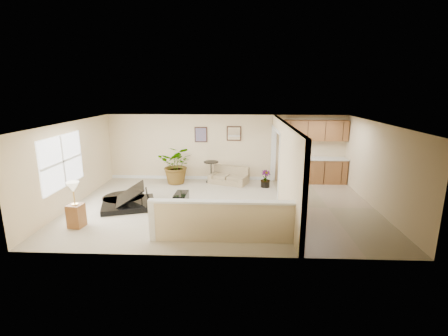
{
  "coord_description": "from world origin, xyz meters",
  "views": [
    {
      "loc": [
        0.45,
        -9.18,
        3.43
      ],
      "look_at": [
        0.04,
        0.4,
        1.09
      ],
      "focal_mm": 26.0,
      "sensor_mm": 36.0,
      "label": 1
    }
  ],
  "objects_px": {
    "accent_table": "(211,169)",
    "small_plant": "(265,180)",
    "lamp_stand": "(75,208)",
    "loveseat": "(229,175)",
    "piano_bench": "(181,201)",
    "palm_plant": "(177,165)",
    "piano": "(128,186)"
  },
  "relations": [
    {
      "from": "piano",
      "to": "piano_bench",
      "type": "bearing_deg",
      "value": -25.03
    },
    {
      "from": "piano_bench",
      "to": "small_plant",
      "type": "height_order",
      "value": "small_plant"
    },
    {
      "from": "loveseat",
      "to": "accent_table",
      "type": "bearing_deg",
      "value": -165.04
    },
    {
      "from": "loveseat",
      "to": "palm_plant",
      "type": "bearing_deg",
      "value": -155.29
    },
    {
      "from": "accent_table",
      "to": "lamp_stand",
      "type": "distance_m",
      "value": 5.23
    },
    {
      "from": "lamp_stand",
      "to": "palm_plant",
      "type": "bearing_deg",
      "value": 65.24
    },
    {
      "from": "loveseat",
      "to": "palm_plant",
      "type": "xyz_separation_m",
      "value": [
        -1.9,
        -0.13,
        0.4
      ]
    },
    {
      "from": "loveseat",
      "to": "lamp_stand",
      "type": "xyz_separation_m",
      "value": [
        -3.76,
        -4.16,
        0.2
      ]
    },
    {
      "from": "piano_bench",
      "to": "accent_table",
      "type": "height_order",
      "value": "accent_table"
    },
    {
      "from": "small_plant",
      "to": "piano",
      "type": "bearing_deg",
      "value": -154.31
    },
    {
      "from": "piano",
      "to": "accent_table",
      "type": "height_order",
      "value": "piano"
    },
    {
      "from": "piano_bench",
      "to": "palm_plant",
      "type": "relative_size",
      "value": 0.49
    },
    {
      "from": "piano",
      "to": "palm_plant",
      "type": "xyz_separation_m",
      "value": [
        1.05,
        2.4,
        0.11
      ]
    },
    {
      "from": "small_plant",
      "to": "loveseat",
      "type": "bearing_deg",
      "value": 160.19
    },
    {
      "from": "piano",
      "to": "loveseat",
      "type": "xyz_separation_m",
      "value": [
        2.95,
        2.54,
        -0.29
      ]
    },
    {
      "from": "loveseat",
      "to": "small_plant",
      "type": "distance_m",
      "value": 1.41
    },
    {
      "from": "palm_plant",
      "to": "lamp_stand",
      "type": "height_order",
      "value": "palm_plant"
    },
    {
      "from": "piano",
      "to": "palm_plant",
      "type": "height_order",
      "value": "palm_plant"
    },
    {
      "from": "piano_bench",
      "to": "palm_plant",
      "type": "height_order",
      "value": "palm_plant"
    },
    {
      "from": "small_plant",
      "to": "piano_bench",
      "type": "bearing_deg",
      "value": -139.4
    },
    {
      "from": "piano_bench",
      "to": "lamp_stand",
      "type": "relative_size",
      "value": 0.59
    },
    {
      "from": "piano",
      "to": "lamp_stand",
      "type": "xyz_separation_m",
      "value": [
        -0.8,
        -1.62,
        -0.09
      ]
    },
    {
      "from": "accent_table",
      "to": "palm_plant",
      "type": "bearing_deg",
      "value": -170.78
    },
    {
      "from": "piano",
      "to": "palm_plant",
      "type": "distance_m",
      "value": 2.63
    },
    {
      "from": "small_plant",
      "to": "accent_table",
      "type": "bearing_deg",
      "value": 164.7
    },
    {
      "from": "piano",
      "to": "palm_plant",
      "type": "bearing_deg",
      "value": 48.54
    },
    {
      "from": "palm_plant",
      "to": "piano",
      "type": "bearing_deg",
      "value": -113.62
    },
    {
      "from": "piano_bench",
      "to": "loveseat",
      "type": "height_order",
      "value": "loveseat"
    },
    {
      "from": "small_plant",
      "to": "lamp_stand",
      "type": "bearing_deg",
      "value": -144.13
    },
    {
      "from": "piano",
      "to": "piano_bench",
      "type": "height_order",
      "value": "piano"
    },
    {
      "from": "accent_table",
      "to": "small_plant",
      "type": "bearing_deg",
      "value": -15.3
    },
    {
      "from": "palm_plant",
      "to": "small_plant",
      "type": "xyz_separation_m",
      "value": [
        3.23,
        -0.34,
        -0.44
      ]
    }
  ]
}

